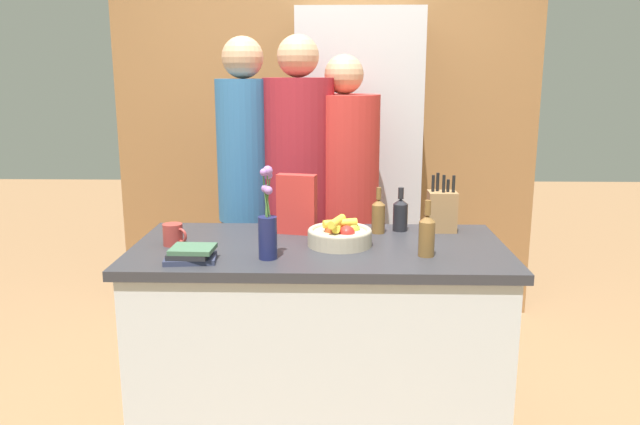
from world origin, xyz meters
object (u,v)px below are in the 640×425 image
refrigerator (357,178)px  cereal_box (297,204)px  bottle_vinegar (378,215)px  knife_block (442,211)px  bottle_oil (427,234)px  book_stack (191,254)px  person_at_sink (246,187)px  bottle_wine (400,214)px  person_in_blue (299,192)px  fruit_bowl (340,234)px  flower_vase (268,228)px  coffee_mug (173,235)px  person_in_red_tee (343,201)px

refrigerator → cereal_box: (-0.30, -1.08, 0.06)m
cereal_box → bottle_vinegar: (0.37, 0.02, -0.05)m
cereal_box → bottle_vinegar: cereal_box is taller
knife_block → bottle_oil: size_ratio=1.19×
book_stack → person_at_sink: size_ratio=0.12×
bottle_wine → person_in_blue: size_ratio=0.11×
fruit_bowl → person_in_blue: 0.69m
flower_vase → bottle_wine: flower_vase is taller
refrigerator → coffee_mug: 1.53m
refrigerator → person_at_sink: (-0.60, -0.60, 0.05)m
bottle_wine → person_in_blue: bearing=140.8°
fruit_bowl → coffee_mug: size_ratio=2.41×
bottle_oil → person_in_blue: (-0.55, 0.81, 0.02)m
book_stack → person_in_blue: 0.98m
book_stack → person_in_red_tee: 1.13m
bottle_vinegar → bottle_wine: 0.11m
fruit_bowl → cereal_box: cereal_box is taller
fruit_bowl → book_stack: 0.63m
knife_block → bottle_oil: (-0.13, -0.41, -0.01)m
refrigerator → coffee_mug: (-0.81, -1.29, -0.03)m
person_in_red_tee → person_at_sink: bearing=-168.9°
cereal_box → person_in_red_tee: (0.21, 0.52, -0.09)m
cereal_box → person_at_sink: 0.57m
refrigerator → bottle_vinegar: bearing=-86.5°
book_stack → person_at_sink: 0.93m
person_at_sink → person_in_blue: size_ratio=1.00×
coffee_mug → book_stack: coffee_mug is taller
bottle_vinegar → person_in_red_tee: 0.52m
knife_block → person_in_blue: person_in_blue is taller
fruit_bowl → cereal_box: 0.29m
bottle_wine → person_in_red_tee: size_ratio=0.12×
fruit_bowl → person_in_red_tee: 0.71m
bottle_vinegar → person_in_red_tee: person_in_red_tee is taller
cereal_box → person_in_blue: person_in_blue is taller
cereal_box → bottle_wine: (0.47, 0.07, -0.06)m
fruit_bowl → person_in_red_tee: (0.02, 0.71, -0.00)m
bottle_oil → knife_block: bearing=72.9°
person_at_sink → person_in_red_tee: person_at_sink is taller
person_in_blue → person_in_red_tee: person_in_blue is taller
cereal_box → bottle_wine: bearing=7.9°
bottle_oil → book_stack: bearing=-174.0°
knife_block → bottle_vinegar: knife_block is taller
flower_vase → bottle_wine: (0.56, 0.46, -0.05)m
flower_vase → book_stack: size_ratio=1.76×
knife_block → person_in_red_tee: 0.64m
book_stack → bottle_wine: bottle_wine is taller
fruit_bowl → bottle_vinegar: bearing=50.3°
cereal_box → person_in_blue: size_ratio=0.15×
fruit_bowl → coffee_mug: bearing=-178.2°
coffee_mug → person_in_red_tee: 1.03m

